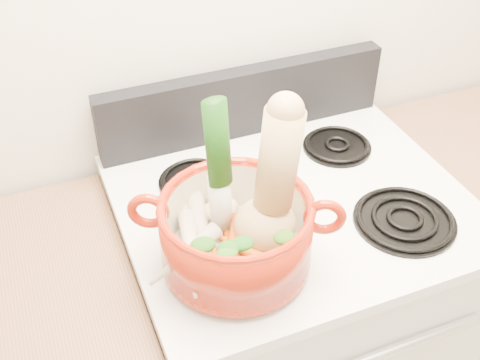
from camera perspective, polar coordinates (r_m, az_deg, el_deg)
name	(u,v)px	position (r m, az deg, el deg)	size (l,w,h in m)	color
stove_body	(284,332)	(1.74, 4.19, -14.17)	(0.76, 0.65, 0.92)	silver
cooktop	(293,204)	(1.39, 5.09, -2.29)	(0.78, 0.67, 0.03)	white
control_backsplash	(244,102)	(1.55, 0.40, 7.44)	(0.76, 0.05, 0.18)	black
burner_front_left	(244,267)	(1.21, 0.35, -8.29)	(0.22, 0.22, 0.02)	black
burner_front_right	(405,219)	(1.36, 15.35, -3.59)	(0.22, 0.22, 0.02)	black
burner_back_left	(195,180)	(1.42, -4.26, -0.01)	(0.17, 0.17, 0.02)	black
burner_back_right	(337,145)	(1.55, 9.19, 3.30)	(0.17, 0.17, 0.02)	black
dutch_oven	(236,233)	(1.16, -0.37, -5.05)	(0.29, 0.29, 0.14)	#A31E0A
pot_handle_left	(148,211)	(1.15, -8.69, -2.92)	(0.08, 0.08, 0.02)	#A31E0A
pot_handle_right	(325,217)	(1.13, 8.04, -3.50)	(0.08, 0.08, 0.02)	#A31E0A
squash	(266,185)	(1.10, 2.51, -0.51)	(0.13, 0.13, 0.31)	tan
leek	(220,172)	(1.12, -1.93, 0.74)	(0.05, 0.05, 0.32)	beige
ginger	(218,213)	(1.24, -2.13, -3.12)	(0.08, 0.06, 0.04)	#D3B182
parsnip_0	(197,239)	(1.18, -4.07, -5.64)	(0.04, 0.04, 0.22)	beige
parsnip_1	(191,253)	(1.15, -4.64, -6.90)	(0.04, 0.04, 0.19)	#EEE7C1
parsnip_2	(202,227)	(1.18, -3.62, -4.49)	(0.05, 0.05, 0.20)	beige
parsnip_3	(184,255)	(1.13, -5.32, -7.05)	(0.04, 0.04, 0.17)	beige
carrot_0	(232,251)	(1.16, -0.76, -6.79)	(0.03, 0.03, 0.15)	#BC4D09
carrot_1	(218,264)	(1.13, -2.10, -7.99)	(0.03, 0.03, 0.14)	#CB3C0A
carrot_2	(245,252)	(1.14, 0.44, -6.80)	(0.03, 0.03, 0.16)	orange
carrot_3	(229,250)	(1.13, -1.10, -6.63)	(0.03, 0.03, 0.15)	orange
carrot_4	(232,245)	(1.14, -0.76, -6.23)	(0.03, 0.03, 0.16)	#BD3309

